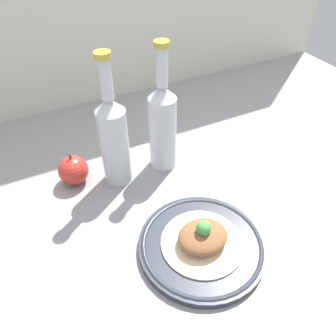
{
  "coord_description": "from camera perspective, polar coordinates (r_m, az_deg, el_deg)",
  "views": [
    {
      "loc": [
        -24.73,
        -46.4,
        56.15
      ],
      "look_at": [
        -2.19,
        -1.01,
        11.24
      ],
      "focal_mm": 35.0,
      "sensor_mm": 36.0,
      "label": 1
    }
  ],
  "objects": [
    {
      "name": "apple",
      "position": [
        0.82,
        -16.14,
        -0.36
      ],
      "size": [
        7.22,
        7.22,
        8.6
      ],
      "color": "red",
      "rests_on": "ground_plane"
    },
    {
      "name": "plate",
      "position": [
        0.68,
        5.89,
        -13.17
      ],
      "size": [
        25.51,
        25.51,
        1.83
      ],
      "color": "#2D333D",
      "rests_on": "ground_plane"
    },
    {
      "name": "cider_bottle_left",
      "position": [
        0.75,
        -9.45,
        5.17
      ],
      "size": [
        6.67,
        6.67,
        32.12
      ],
      "color": "silver",
      "rests_on": "ground_plane"
    },
    {
      "name": "plated_food",
      "position": [
        0.66,
        6.03,
        -11.98
      ],
      "size": [
        16.56,
        16.56,
        6.25
      ],
      "color": "beige",
      "rests_on": "plate"
    },
    {
      "name": "cider_bottle_right",
      "position": [
        0.79,
        -0.95,
        7.59
      ],
      "size": [
        6.67,
        6.67,
        32.12
      ],
      "color": "silver",
      "rests_on": "ground_plane"
    },
    {
      "name": "ground_plane",
      "position": [
        0.78,
        1.11,
        -6.34
      ],
      "size": [
        180.0,
        110.0,
        4.0
      ],
      "primitive_type": "cube",
      "color": "gray"
    }
  ]
}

